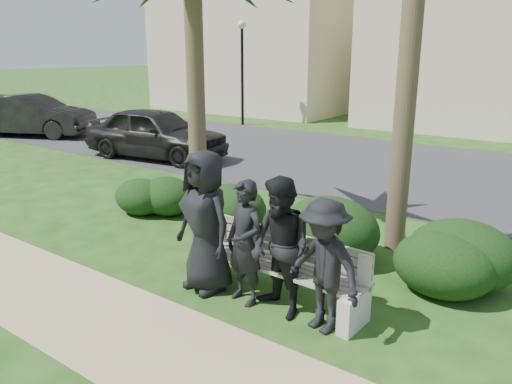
% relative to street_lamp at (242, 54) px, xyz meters
% --- Properties ---
extents(ground, '(160.00, 160.00, 0.00)m').
position_rel_street_lamp_xyz_m(ground, '(9.00, -12.00, -2.94)').
color(ground, '#1F4313').
rests_on(ground, ground).
extents(footpath, '(30.00, 1.60, 0.01)m').
position_rel_street_lamp_xyz_m(footpath, '(9.00, -13.80, -2.94)').
color(footpath, tan).
rests_on(footpath, ground).
extents(asphalt_street, '(160.00, 8.00, 0.01)m').
position_rel_street_lamp_xyz_m(asphalt_street, '(9.00, -4.00, -2.94)').
color(asphalt_street, '#2D2D30').
rests_on(asphalt_street, ground).
extents(stucco_bldg_left, '(10.40, 8.40, 7.30)m').
position_rel_street_lamp_xyz_m(stucco_bldg_left, '(-3.00, 6.00, 0.72)').
color(stucco_bldg_left, beige).
rests_on(stucco_bldg_left, ground).
extents(stucco_bldg_right, '(8.40, 8.40, 7.30)m').
position_rel_street_lamp_xyz_m(stucco_bldg_right, '(8.00, 6.00, 0.72)').
color(stucco_bldg_right, beige).
rests_on(stucco_bldg_right, ground).
extents(street_lamp, '(0.36, 0.36, 4.29)m').
position_rel_street_lamp_xyz_m(street_lamp, '(0.00, 0.00, 0.00)').
color(street_lamp, black).
rests_on(street_lamp, ground).
extents(park_bench, '(2.42, 0.63, 0.84)m').
position_rel_street_lamp_xyz_m(park_bench, '(9.90, -12.13, -2.56)').
color(park_bench, gray).
rests_on(park_bench, ground).
extents(man_a, '(1.02, 0.76, 1.90)m').
position_rel_street_lamp_xyz_m(man_a, '(8.97, -12.44, -1.99)').
color(man_a, black).
rests_on(man_a, ground).
extents(man_b, '(0.65, 0.49, 1.60)m').
position_rel_street_lamp_xyz_m(man_b, '(9.61, -12.42, -2.14)').
color(man_b, black).
rests_on(man_b, ground).
extents(man_c, '(0.99, 0.88, 1.70)m').
position_rel_street_lamp_xyz_m(man_c, '(10.13, -12.41, -2.09)').
color(man_c, black).
rests_on(man_c, ground).
extents(man_d, '(1.12, 0.81, 1.57)m').
position_rel_street_lamp_xyz_m(man_d, '(10.72, -12.43, -2.16)').
color(man_d, black).
rests_on(man_d, ground).
extents(hedge_a, '(1.10, 0.90, 0.71)m').
position_rel_street_lamp_xyz_m(hedge_a, '(5.79, -10.78, -2.59)').
color(hedge_a, black).
rests_on(hedge_a, ground).
extents(hedge_b, '(1.17, 0.96, 0.76)m').
position_rel_street_lamp_xyz_m(hedge_b, '(6.22, -10.49, -2.56)').
color(hedge_b, black).
rests_on(hedge_b, ground).
extents(hedge_c, '(1.31, 1.08, 0.85)m').
position_rel_street_lamp_xyz_m(hedge_c, '(7.81, -10.46, -2.52)').
color(hedge_c, black).
rests_on(hedge_c, ground).
extents(hedge_d, '(1.54, 1.28, 1.01)m').
position_rel_street_lamp_xyz_m(hedge_d, '(9.83, -10.58, -2.44)').
color(hedge_d, black).
rests_on(hedge_d, ground).
extents(hedge_e, '(1.32, 1.09, 0.86)m').
position_rel_street_lamp_xyz_m(hedge_e, '(11.57, -10.72, -2.51)').
color(hedge_e, black).
rests_on(hedge_e, ground).
extents(hedge_f, '(1.46, 1.21, 0.95)m').
position_rel_street_lamp_xyz_m(hedge_f, '(11.70, -10.34, -2.47)').
color(hedge_f, black).
rests_on(hedge_f, ground).
extents(car_a, '(4.60, 2.38, 1.50)m').
position_rel_street_lamp_xyz_m(car_a, '(2.14, -6.97, -2.19)').
color(car_a, black).
rests_on(car_a, ground).
extents(car_b, '(4.84, 3.37, 1.51)m').
position_rel_street_lamp_xyz_m(car_b, '(-4.54, -6.91, -2.19)').
color(car_b, black).
rests_on(car_b, ground).
extents(car_c, '(5.15, 3.35, 1.39)m').
position_rel_street_lamp_xyz_m(car_c, '(-6.66, -6.86, -2.25)').
color(car_c, black).
rests_on(car_c, ground).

